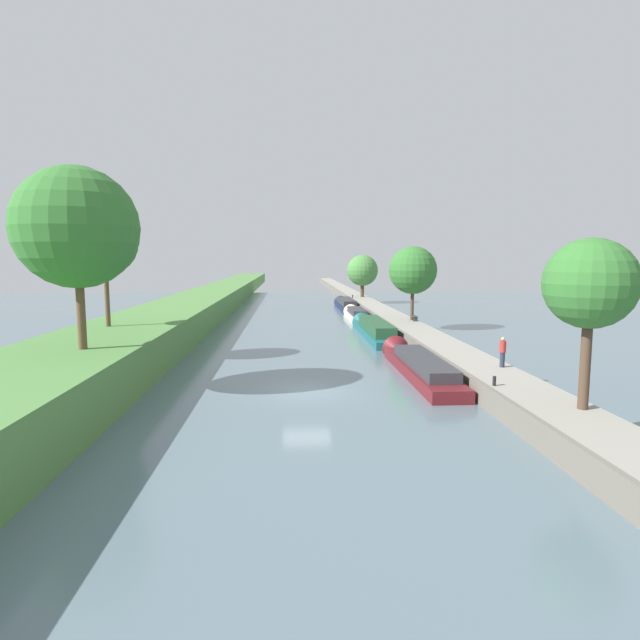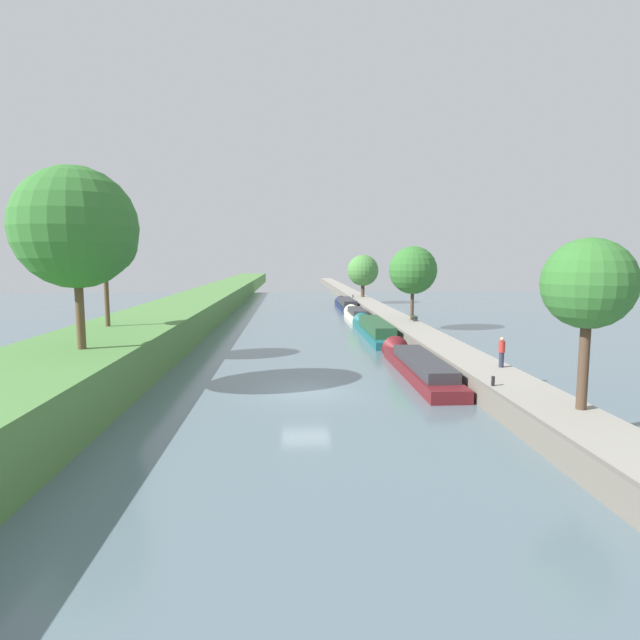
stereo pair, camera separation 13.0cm
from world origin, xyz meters
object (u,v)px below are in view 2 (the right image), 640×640
Objects in this scene: narrowboat_teal at (373,329)px; mooring_bollard_far at (353,296)px; narrowboat_cream at (356,314)px; park_bench at (414,317)px; person_walking at (502,351)px; narrowboat_maroon at (417,365)px; mooring_bollard_near at (493,381)px; narrowboat_navy at (346,304)px.

narrowboat_teal is 31.65m from mooring_bollard_far.
park_bench reaches higher than narrowboat_cream.
mooring_bollard_far is 29.24m from park_bench.
narrowboat_teal is 9.29× the size of person_walking.
mooring_bollard_far is at bearing 86.47° from narrowboat_teal.
narrowboat_cream is 6.81× the size of park_bench.
narrowboat_maroon is 7.70m from mooring_bollard_near.
narrowboat_navy is 23.18m from park_bench.
mooring_bollard_near reaches higher than narrowboat_maroon.
narrowboat_teal reaches higher than park_bench.
person_walking is at bearing -87.66° from mooring_bollard_far.
mooring_bollard_near is (1.87, -35.86, 0.74)m from narrowboat_cream.
narrowboat_teal is at bearing 94.87° from mooring_bollard_near.
person_walking is 21.25m from park_bench.
mooring_bollard_near is at bearing -87.01° from narrowboat_cream.
narrowboat_maroon is at bearing -89.76° from narrowboat_cream.
narrowboat_teal is at bearing -90.46° from narrowboat_navy.
person_walking is 1.11× the size of park_bench.
narrowboat_teal is 34.28× the size of mooring_bollard_far.
person_walking is at bearing -82.97° from narrowboat_cream.
park_bench is (4.09, 17.80, 0.87)m from narrowboat_maroon.
narrowboat_cream is 11.43m from park_bench.
narrowboat_navy is 31.75× the size of mooring_bollard_near.
narrowboat_cream is 35.91m from mooring_bollard_near.
mooring_bollard_far is at bearing 90.00° from mooring_bollard_near.
narrowboat_teal is at bearing -90.33° from narrowboat_cream.
narrowboat_cream is at bearing 111.65° from park_bench.
narrowboat_teal is at bearing 90.73° from narrowboat_maroon.
narrowboat_teal is 34.28× the size of mooring_bollard_near.
park_bench is at bearing -85.42° from mooring_bollard_far.
narrowboat_maroon is at bearing -89.27° from narrowboat_teal.
narrowboat_maroon is at bearing 137.88° from person_walking.
park_bench is at bearing 89.24° from person_walking.
narrowboat_navy is at bearing 89.54° from narrowboat_teal.
person_walking is at bearing -77.99° from narrowboat_teal.
narrowboat_navy reaches higher than narrowboat_cream.
park_bench is (4.21, -10.60, 0.86)m from narrowboat_cream.
person_walking reaches higher than mooring_bollard_near.
narrowboat_cream is 22.70× the size of mooring_bollard_far.
mooring_bollard_far is at bearing 74.61° from narrowboat_navy.
mooring_bollard_far reaches higher than narrowboat_maroon.
narrowboat_maroon is 46.98m from mooring_bollard_far.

